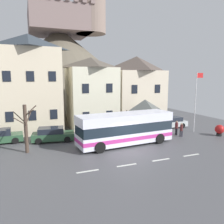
# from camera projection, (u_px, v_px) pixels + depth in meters

# --- Properties ---
(ground_plane) EXTENTS (40.00, 60.00, 0.07)m
(ground_plane) POSITION_uv_depth(u_px,v_px,m) (131.00, 153.00, 19.28)
(ground_plane) COLOR #4F4F53
(townhouse_00) EXTENTS (6.88, 5.77, 11.48)m
(townhouse_00) POSITION_uv_depth(u_px,v_px,m) (30.00, 84.00, 26.56)
(townhouse_00) COLOR beige
(townhouse_00) RESTS_ON ground_plane
(townhouse_01) EXTENTS (5.98, 5.65, 9.04)m
(townhouse_01) POSITION_uv_depth(u_px,v_px,m) (91.00, 92.00, 29.39)
(townhouse_01) COLOR beige
(townhouse_01) RESTS_ON ground_plane
(townhouse_02) EXTENTS (6.86, 5.74, 9.39)m
(townhouse_02) POSITION_uv_depth(u_px,v_px,m) (136.00, 90.00, 31.79)
(townhouse_02) COLOR beige
(townhouse_02) RESTS_ON ground_plane
(hilltop_castle) EXTENTS (42.43, 42.43, 24.66)m
(hilltop_castle) POSITION_uv_depth(u_px,v_px,m) (61.00, 67.00, 48.65)
(hilltop_castle) COLOR #635A4B
(hilltop_castle) RESTS_ON ground_plane
(transit_bus) EXTENTS (9.65, 3.38, 3.06)m
(transit_bus) POSITION_uv_depth(u_px,v_px,m) (125.00, 129.00, 21.53)
(transit_bus) COLOR white
(transit_bus) RESTS_ON ground_plane
(bus_shelter) EXTENTS (3.60, 3.60, 3.86)m
(bus_shelter) POSITION_uv_depth(u_px,v_px,m) (145.00, 106.00, 26.82)
(bus_shelter) COLOR #473D33
(bus_shelter) RESTS_ON ground_plane
(parked_car_00) EXTENTS (4.63, 1.93, 1.38)m
(parked_car_00) POSITION_uv_depth(u_px,v_px,m) (170.00, 122.00, 28.95)
(parked_car_00) COLOR silver
(parked_car_00) RESTS_ON ground_plane
(parked_car_01) EXTENTS (4.40, 2.47, 1.42)m
(parked_car_01) POSITION_uv_depth(u_px,v_px,m) (53.00, 134.00, 22.79)
(parked_car_01) COLOR #305739
(parked_car_01) RESTS_ON ground_plane
(pedestrian_00) EXTENTS (0.29, 0.33, 1.67)m
(pedestrian_00) POSITION_uv_depth(u_px,v_px,m) (146.00, 128.00, 24.84)
(pedestrian_00) COLOR #38332D
(pedestrian_00) RESTS_ON ground_plane
(pedestrian_01) EXTENTS (0.32, 0.31, 1.53)m
(pedestrian_01) POSITION_uv_depth(u_px,v_px,m) (181.00, 129.00, 24.50)
(pedestrian_01) COLOR #2D2D38
(pedestrian_01) RESTS_ON ground_plane
(pedestrian_02) EXTENTS (0.35, 0.36, 1.62)m
(pedestrian_02) POSITION_uv_depth(u_px,v_px,m) (177.00, 127.00, 25.22)
(pedestrian_02) COLOR black
(pedestrian_02) RESTS_ON ground_plane
(public_bench) EXTENTS (1.44, 0.48, 0.87)m
(public_bench) POSITION_uv_depth(u_px,v_px,m) (123.00, 125.00, 28.54)
(public_bench) COLOR #473828
(public_bench) RESTS_ON ground_plane
(flagpole) EXTENTS (0.95, 0.10, 7.06)m
(flagpole) POSITION_uv_depth(u_px,v_px,m) (196.00, 98.00, 26.12)
(flagpole) COLOR silver
(flagpole) RESTS_ON ground_plane
(harbour_buoy) EXTENTS (1.01, 1.01, 1.26)m
(harbour_buoy) POSITION_uv_depth(u_px,v_px,m) (220.00, 130.00, 24.83)
(harbour_buoy) COLOR black
(harbour_buoy) RESTS_ON ground_plane
(bare_tree_01) EXTENTS (1.93, 2.00, 4.20)m
(bare_tree_01) POSITION_uv_depth(u_px,v_px,m) (26.00, 128.00, 19.04)
(bare_tree_01) COLOR #47382D
(bare_tree_01) RESTS_ON ground_plane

